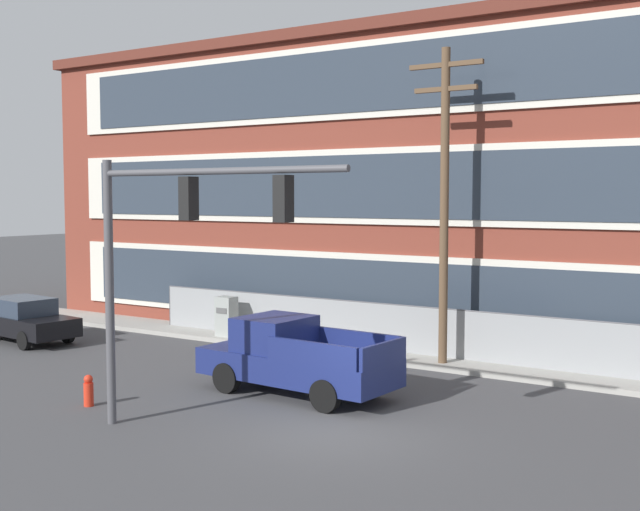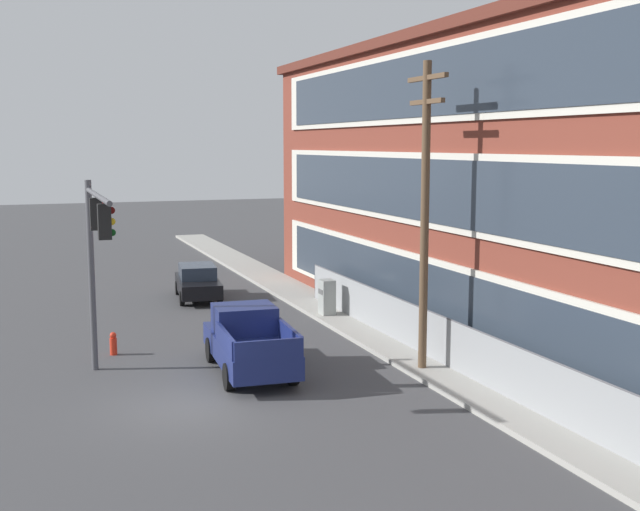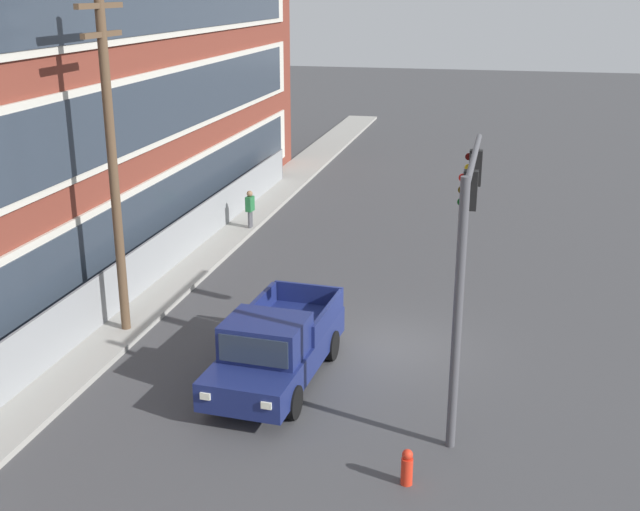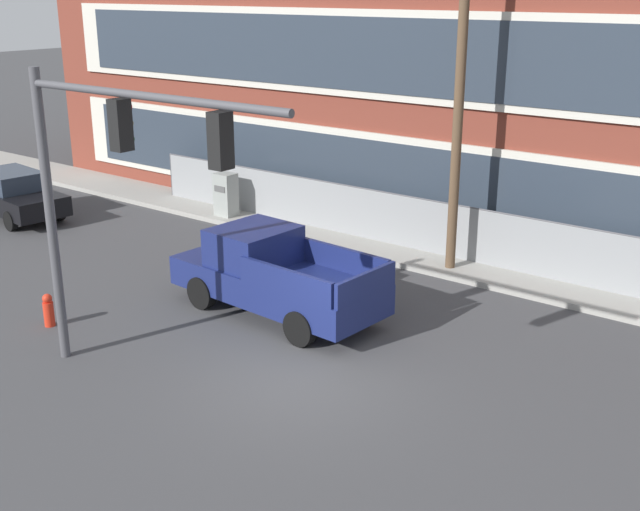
{
  "view_description": "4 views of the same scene",
  "coord_description": "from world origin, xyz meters",
  "px_view_note": "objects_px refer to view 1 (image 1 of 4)",
  "views": [
    {
      "loc": [
        9.0,
        -14.55,
        5.16
      ],
      "look_at": [
        -3.58,
        4.91,
        3.44
      ],
      "focal_mm": 45.0,
      "sensor_mm": 36.0,
      "label": 1
    },
    {
      "loc": [
        20.76,
        -4.03,
        7.03
      ],
      "look_at": [
        -1.27,
        4.18,
        3.77
      ],
      "focal_mm": 45.0,
      "sensor_mm": 36.0,
      "label": 2
    },
    {
      "loc": [
        -20.08,
        -2.82,
        9.43
      ],
      "look_at": [
        0.08,
        1.9,
        2.48
      ],
      "focal_mm": 45.0,
      "sensor_mm": 36.0,
      "label": 3
    },
    {
      "loc": [
        8.9,
        -10.96,
        7.39
      ],
      "look_at": [
        -1.36,
        2.35,
        1.72
      ],
      "focal_mm": 45.0,
      "sensor_mm": 36.0,
      "label": 4
    }
  ],
  "objects_px": {
    "utility_pole_near_corner": "(444,195)",
    "pickup_truck_navy": "(293,358)",
    "fire_hydrant": "(89,391)",
    "electrical_cabinet": "(226,319)",
    "traffic_signal_mast": "(170,238)",
    "sedan_black": "(24,319)"
  },
  "relations": [
    {
      "from": "sedan_black",
      "to": "electrical_cabinet",
      "type": "height_order",
      "value": "electrical_cabinet"
    },
    {
      "from": "sedan_black",
      "to": "pickup_truck_navy",
      "type": "bearing_deg",
      "value": -4.53
    },
    {
      "from": "traffic_signal_mast",
      "to": "sedan_black",
      "type": "bearing_deg",
      "value": 156.02
    },
    {
      "from": "pickup_truck_navy",
      "to": "utility_pole_near_corner",
      "type": "bearing_deg",
      "value": 68.67
    },
    {
      "from": "traffic_signal_mast",
      "to": "fire_hydrant",
      "type": "relative_size",
      "value": 8.14
    },
    {
      "from": "electrical_cabinet",
      "to": "utility_pole_near_corner",
      "type": "bearing_deg",
      "value": -0.27
    },
    {
      "from": "traffic_signal_mast",
      "to": "pickup_truck_navy",
      "type": "height_order",
      "value": "traffic_signal_mast"
    },
    {
      "from": "pickup_truck_navy",
      "to": "sedan_black",
      "type": "height_order",
      "value": "pickup_truck_navy"
    },
    {
      "from": "pickup_truck_navy",
      "to": "utility_pole_near_corner",
      "type": "distance_m",
      "value": 6.87
    },
    {
      "from": "pickup_truck_navy",
      "to": "fire_hydrant",
      "type": "xyz_separation_m",
      "value": [
        -3.54,
        -3.74,
        -0.56
      ]
    },
    {
      "from": "utility_pole_near_corner",
      "to": "electrical_cabinet",
      "type": "xyz_separation_m",
      "value": [
        -8.4,
        0.04,
        -4.41
      ]
    },
    {
      "from": "utility_pole_near_corner",
      "to": "electrical_cabinet",
      "type": "bearing_deg",
      "value": 179.73
    },
    {
      "from": "utility_pole_near_corner",
      "to": "fire_hydrant",
      "type": "height_order",
      "value": "utility_pole_near_corner"
    },
    {
      "from": "traffic_signal_mast",
      "to": "fire_hydrant",
      "type": "distance_m",
      "value": 5.29
    },
    {
      "from": "electrical_cabinet",
      "to": "fire_hydrant",
      "type": "height_order",
      "value": "electrical_cabinet"
    },
    {
      "from": "electrical_cabinet",
      "to": "fire_hydrant",
      "type": "bearing_deg",
      "value": -71.79
    },
    {
      "from": "utility_pole_near_corner",
      "to": "fire_hydrant",
      "type": "bearing_deg",
      "value": -122.08
    },
    {
      "from": "traffic_signal_mast",
      "to": "fire_hydrant",
      "type": "height_order",
      "value": "traffic_signal_mast"
    },
    {
      "from": "utility_pole_near_corner",
      "to": "fire_hydrant",
      "type": "relative_size",
      "value": 12.17
    },
    {
      "from": "utility_pole_near_corner",
      "to": "pickup_truck_navy",
      "type": "bearing_deg",
      "value": -111.33
    },
    {
      "from": "traffic_signal_mast",
      "to": "pickup_truck_navy",
      "type": "bearing_deg",
      "value": 89.51
    },
    {
      "from": "utility_pole_near_corner",
      "to": "electrical_cabinet",
      "type": "height_order",
      "value": "utility_pole_near_corner"
    }
  ]
}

